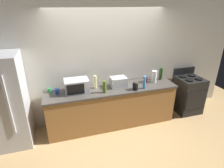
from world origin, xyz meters
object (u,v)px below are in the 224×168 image
at_px(toaster_oven, 118,82).
at_px(microwave, 77,86).
at_px(paper_towel_roll, 154,77).
at_px(refrigerator, 6,102).
at_px(mug_red, 145,80).
at_px(bottle_spray_cleaner, 144,82).
at_px(bottle_vinegar, 95,82).
at_px(stove_range, 188,94).
at_px(cordless_phone, 135,87).
at_px(bottle_olive_oil, 105,87).
at_px(mug_blue, 57,91).
at_px(mug_green, 50,90).
at_px(bottle_wine, 161,74).

bearing_deg(toaster_oven, microwave, -179.22).
relative_size(toaster_oven, paper_towel_roll, 1.26).
xyz_separation_m(microwave, toaster_oven, (0.90, 0.01, -0.03)).
height_order(refrigerator, mug_red, refrigerator).
height_order(paper_towel_roll, bottle_spray_cleaner, bottle_spray_cleaner).
height_order(toaster_oven, bottle_vinegar, bottle_vinegar).
bearing_deg(stove_range, paper_towel_roll, 177.07).
bearing_deg(stove_range, bottle_spray_cleaner, -171.51).
height_order(paper_towel_roll, mug_red, paper_towel_roll).
bearing_deg(paper_towel_roll, mug_red, 157.24).
height_order(refrigerator, microwave, refrigerator).
bearing_deg(toaster_oven, cordless_phone, -44.60).
xyz_separation_m(bottle_olive_oil, mug_blue, (-0.93, 0.22, -0.07)).
distance_m(toaster_oven, bottle_vinegar, 0.50).
relative_size(microwave, bottle_vinegar, 1.71).
xyz_separation_m(refrigerator, microwave, (1.32, 0.05, 0.13)).
xyz_separation_m(stove_range, paper_towel_roll, (-0.98, 0.05, 0.57)).
xyz_separation_m(bottle_olive_oil, mug_green, (-1.07, 0.34, -0.08)).
distance_m(bottle_olive_oil, bottle_spray_cleaner, 0.86).
distance_m(bottle_vinegar, mug_red, 1.18).
xyz_separation_m(cordless_phone, bottle_spray_cleaner, (0.21, 0.01, 0.06)).
bearing_deg(refrigerator, bottle_spray_cleaner, -4.26).
bearing_deg(mug_red, microwave, -177.27).
xyz_separation_m(bottle_spray_cleaner, bottle_vinegar, (-0.99, 0.32, 0.00)).
height_order(mug_green, mug_blue, mug_blue).
distance_m(bottle_olive_oil, mug_blue, 0.96).
bearing_deg(bottle_spray_cleaner, mug_green, 168.27).
bearing_deg(bottle_spray_cleaner, mug_blue, 171.08).
xyz_separation_m(paper_towel_roll, bottle_vinegar, (-1.36, 0.07, 0.00)).
bearing_deg(bottle_wine, toaster_oven, -174.62).
bearing_deg(bottle_olive_oil, refrigerator, 175.56).
distance_m(bottle_vinegar, mug_green, 0.94).
height_order(refrigerator, paper_towel_roll, refrigerator).
bearing_deg(refrigerator, mug_red, 2.44).
xyz_separation_m(stove_range, cordless_phone, (-1.56, -0.21, 0.51)).
height_order(paper_towel_roll, mug_blue, paper_towel_roll).
height_order(microwave, mug_blue, microwave).
xyz_separation_m(refrigerator, paper_towel_roll, (3.07, 0.05, 0.13)).
bearing_deg(bottle_olive_oil, mug_red, 14.30).
bearing_deg(mug_red, bottle_spray_cleaner, -120.83).
distance_m(microwave, bottle_vinegar, 0.40).
bearing_deg(mug_green, toaster_oven, -5.48).
height_order(toaster_oven, paper_towel_roll, paper_towel_roll).
bearing_deg(mug_green, paper_towel_roll, -3.69).
bearing_deg(paper_towel_roll, toaster_oven, 179.33).
distance_m(bottle_olive_oil, bottle_vinegar, 0.29).
xyz_separation_m(bottle_vinegar, mug_red, (1.18, 0.01, -0.09)).
relative_size(toaster_oven, bottle_olive_oil, 1.37).
relative_size(bottle_olive_oil, bottle_vinegar, 0.88).
xyz_separation_m(bottle_spray_cleaner, mug_red, (0.19, 0.32, -0.09)).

